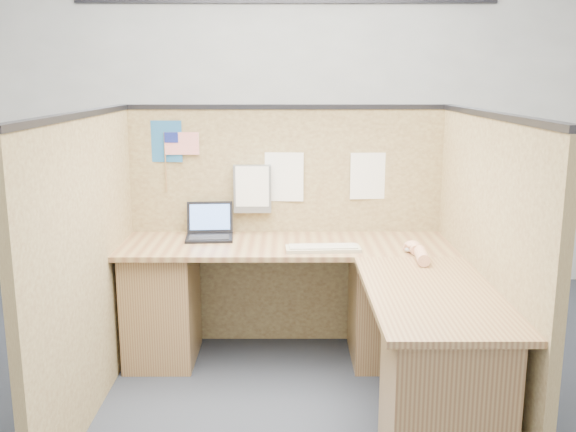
{
  "coord_description": "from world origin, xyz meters",
  "views": [
    {
      "loc": [
        0.0,
        -3.0,
        1.69
      ],
      "look_at": [
        0.01,
        0.5,
        0.93
      ],
      "focal_mm": 40.0,
      "sensor_mm": 36.0,
      "label": 1
    }
  ],
  "objects_px": {
    "mouse": "(412,249)",
    "laptop": "(210,229)",
    "keyboard": "(323,248)",
    "l_desk": "(320,321)"
  },
  "relations": [
    {
      "from": "mouse",
      "to": "laptop",
      "type": "bearing_deg",
      "value": 163.18
    },
    {
      "from": "laptop",
      "to": "keyboard",
      "type": "height_order",
      "value": "laptop"
    },
    {
      "from": "l_desk",
      "to": "laptop",
      "type": "xyz_separation_m",
      "value": [
        -0.65,
        0.55,
        0.39
      ]
    },
    {
      "from": "keyboard",
      "to": "l_desk",
      "type": "bearing_deg",
      "value": -99.71
    },
    {
      "from": "laptop",
      "to": "mouse",
      "type": "distance_m",
      "value": 1.23
    },
    {
      "from": "laptop",
      "to": "mouse",
      "type": "xyz_separation_m",
      "value": [
        1.18,
        -0.36,
        -0.03
      ]
    },
    {
      "from": "keyboard",
      "to": "mouse",
      "type": "xyz_separation_m",
      "value": [
        0.5,
        -0.04,
        0.01
      ]
    },
    {
      "from": "l_desk",
      "to": "keyboard",
      "type": "bearing_deg",
      "value": 83.34
    },
    {
      "from": "l_desk",
      "to": "laptop",
      "type": "distance_m",
      "value": 0.93
    },
    {
      "from": "laptop",
      "to": "keyboard",
      "type": "distance_m",
      "value": 0.75
    }
  ]
}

